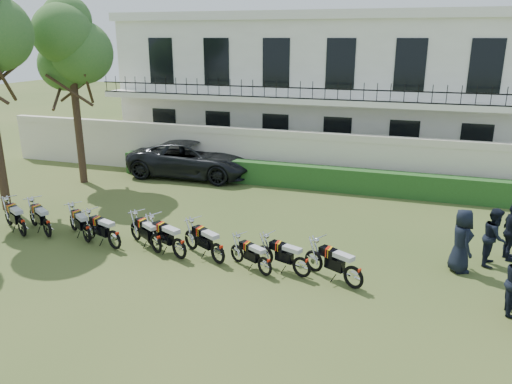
% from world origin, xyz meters
% --- Properties ---
extents(ground, '(100.00, 100.00, 0.00)m').
position_xyz_m(ground, '(0.00, 0.00, 0.00)').
color(ground, '#395020').
rests_on(ground, ground).
extents(perimeter_wall, '(30.00, 0.35, 2.30)m').
position_xyz_m(perimeter_wall, '(0.00, 8.00, 1.17)').
color(perimeter_wall, beige).
rests_on(perimeter_wall, ground).
extents(hedge, '(18.00, 0.60, 1.00)m').
position_xyz_m(hedge, '(1.00, 7.20, 0.50)').
color(hedge, '#203F16').
rests_on(hedge, ground).
extents(building, '(20.40, 9.60, 7.40)m').
position_xyz_m(building, '(0.00, 13.96, 3.71)').
color(building, white).
rests_on(building, ground).
extents(tree_west_near, '(3.40, 3.20, 7.90)m').
position_xyz_m(tree_west_near, '(-8.96, 5.00, 5.89)').
color(tree_west_near, '#473323').
rests_on(tree_west_near, ground).
extents(motorcycle_0, '(1.76, 1.06, 1.08)m').
position_xyz_m(motorcycle_0, '(-6.87, -1.08, 0.50)').
color(motorcycle_0, black).
rests_on(motorcycle_0, ground).
extents(motorcycle_1, '(1.73, 1.09, 1.07)m').
position_xyz_m(motorcycle_1, '(-6.04, -0.88, 0.49)').
color(motorcycle_1, black).
rests_on(motorcycle_1, ground).
extents(motorcycle_2, '(1.58, 1.13, 1.01)m').
position_xyz_m(motorcycle_2, '(-4.56, -0.84, 0.47)').
color(motorcycle_2, black).
rests_on(motorcycle_2, ground).
extents(motorcycle_3, '(1.83, 0.84, 1.05)m').
position_xyz_m(motorcycle_3, '(-3.43, -1.03, 0.48)').
color(motorcycle_3, black).
rests_on(motorcycle_3, ground).
extents(motorcycle_4, '(1.67, 1.07, 1.04)m').
position_xyz_m(motorcycle_4, '(-2.08, -0.88, 0.48)').
color(motorcycle_4, black).
rests_on(motorcycle_4, ground).
extents(motorcycle_5, '(1.86, 0.99, 1.09)m').
position_xyz_m(motorcycle_5, '(-1.23, -1.05, 0.51)').
color(motorcycle_5, black).
rests_on(motorcycle_5, ground).
extents(motorcycle_6, '(1.74, 1.06, 1.07)m').
position_xyz_m(motorcycle_6, '(-0.04, -0.99, 0.49)').
color(motorcycle_6, black).
rests_on(motorcycle_6, ground).
extents(motorcycle_7, '(1.52, 0.90, 0.92)m').
position_xyz_m(motorcycle_7, '(1.46, -1.28, 0.42)').
color(motorcycle_7, black).
rests_on(motorcycle_7, ground).
extents(motorcycle_8, '(1.76, 0.81, 1.00)m').
position_xyz_m(motorcycle_8, '(2.43, -1.07, 0.46)').
color(motorcycle_8, black).
rests_on(motorcycle_8, ground).
extents(motorcycle_9, '(1.76, 1.03, 1.07)m').
position_xyz_m(motorcycle_9, '(3.85, -1.27, 0.49)').
color(motorcycle_9, black).
rests_on(motorcycle_9, ground).
extents(suv, '(5.99, 2.92, 1.64)m').
position_xyz_m(suv, '(-4.75, 7.46, 0.82)').
color(suv, black).
rests_on(suv, ground).
extents(officer_3, '(0.83, 1.02, 1.81)m').
position_xyz_m(officer_3, '(6.49, 0.73, 0.90)').
color(officer_3, black).
rests_on(officer_3, ground).
extents(officer_4, '(0.80, 0.94, 1.69)m').
position_xyz_m(officer_4, '(7.41, 1.45, 0.84)').
color(officer_4, black).
rests_on(officer_4, ground).
extents(officer_5, '(0.60, 1.07, 1.73)m').
position_xyz_m(officer_5, '(7.91, 1.95, 0.86)').
color(officer_5, black).
rests_on(officer_5, ground).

